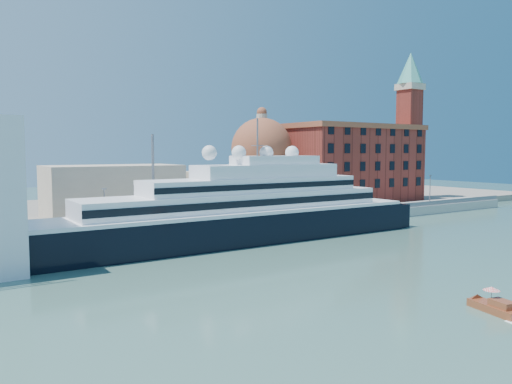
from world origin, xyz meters
TOP-DOWN VIEW (x-y plane):
  - ground at (0.00, 0.00)m, footprint 400.00×400.00m
  - quay at (0.00, 34.00)m, footprint 180.00×10.00m
  - land at (0.00, 75.00)m, footprint 260.00×72.00m
  - quay_fence at (0.00, 29.50)m, footprint 180.00×0.10m
  - superyacht at (-11.50, 23.00)m, footprint 92.16×12.78m
  - service_barge at (-40.47, 22.15)m, footprint 12.09×5.99m
  - water_taxi at (-5.87, -27.88)m, footprint 3.21×6.23m
  - warehouse at (52.00, 52.00)m, footprint 43.00×19.00m
  - campanile at (76.00, 52.00)m, footprint 8.40×8.40m
  - church at (6.39, 57.72)m, footprint 66.00×18.00m
  - lamp_posts at (-12.67, 32.27)m, footprint 120.80×2.40m

SIDE VIEW (x-z plane):
  - ground at x=0.00m, z-range 0.00..0.00m
  - water_taxi at x=-5.87m, z-range -0.73..2.09m
  - service_barge at x=-40.47m, z-range -0.55..2.05m
  - land at x=0.00m, z-range 0.00..2.00m
  - quay at x=0.00m, z-range 0.00..2.50m
  - quay_fence at x=0.00m, z-range 2.50..3.70m
  - superyacht at x=-11.50m, z-range -9.02..18.53m
  - lamp_posts at x=-12.67m, z-range 0.84..18.84m
  - church at x=6.39m, z-range -1.84..23.66m
  - warehouse at x=52.00m, z-range 2.16..25.41m
  - campanile at x=76.00m, z-range 5.26..52.26m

